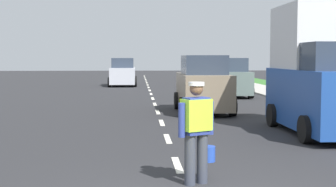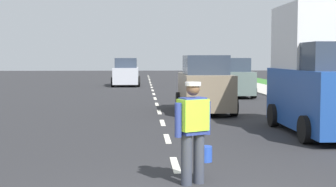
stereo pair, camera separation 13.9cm
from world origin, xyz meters
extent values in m
plane|color=#28282B|center=(0.00, 21.00, 0.00)|extent=(96.00, 96.00, 0.00)
cube|color=silver|center=(0.00, 2.70, 0.01)|extent=(0.14, 1.40, 0.01)
cube|color=silver|center=(0.00, 5.70, 0.01)|extent=(0.14, 1.40, 0.01)
cube|color=silver|center=(0.00, 8.70, 0.01)|extent=(0.14, 1.40, 0.01)
cube|color=silver|center=(0.00, 11.70, 0.01)|extent=(0.14, 1.40, 0.01)
cube|color=silver|center=(0.00, 14.70, 0.01)|extent=(0.14, 1.40, 0.01)
cube|color=silver|center=(0.00, 17.70, 0.01)|extent=(0.14, 1.40, 0.01)
cube|color=silver|center=(0.00, 20.70, 0.01)|extent=(0.14, 1.40, 0.01)
cube|color=silver|center=(0.00, 23.70, 0.01)|extent=(0.14, 1.40, 0.01)
cube|color=silver|center=(0.00, 26.70, 0.01)|extent=(0.14, 1.40, 0.01)
cube|color=silver|center=(0.00, 29.70, 0.01)|extent=(0.14, 1.40, 0.01)
cube|color=silver|center=(0.00, 32.70, 0.01)|extent=(0.14, 1.40, 0.01)
cube|color=silver|center=(0.00, 35.70, 0.01)|extent=(0.14, 1.40, 0.01)
cube|color=silver|center=(0.00, 38.70, 0.01)|extent=(0.14, 1.40, 0.01)
cube|color=silver|center=(0.00, 41.70, 0.01)|extent=(0.14, 1.40, 0.01)
cube|color=silver|center=(0.00, 44.70, 0.01)|extent=(0.14, 1.40, 0.01)
cube|color=silver|center=(0.00, 47.70, 0.01)|extent=(0.14, 1.40, 0.01)
cylinder|color=#383D4C|center=(0.08, 1.25, 0.41)|extent=(0.18, 0.18, 0.82)
cylinder|color=#383D4C|center=(0.30, 1.36, 0.41)|extent=(0.18, 0.18, 0.82)
cube|color=navy|center=(0.19, 1.31, 1.12)|extent=(0.47, 0.40, 0.60)
cube|color=#A5EA33|center=(0.19, 1.31, 1.14)|extent=(0.54, 0.46, 0.51)
cylinder|color=navy|center=(-0.06, 1.18, 1.07)|extent=(0.11, 0.11, 0.55)
cylinder|color=navy|center=(0.44, 1.43, 1.07)|extent=(0.11, 0.11, 0.55)
sphere|color=brown|center=(0.19, 1.31, 1.56)|extent=(0.22, 0.22, 0.22)
cylinder|color=silver|center=(0.19, 1.31, 1.64)|extent=(0.26, 0.26, 0.06)
cylinder|color=#2347B7|center=(0.41, 1.53, 0.45)|extent=(0.26, 0.26, 0.26)
cube|color=#1E4799|center=(4.24, 6.27, 0.96)|extent=(1.90, 4.60, 1.56)
cube|color=#2D3847|center=(4.24, 5.47, 2.09)|extent=(1.67, 1.61, 0.70)
cube|color=silver|center=(4.24, 7.08, 2.64)|extent=(1.80, 2.53, 1.80)
cylinder|color=black|center=(3.27, 7.70, 0.34)|extent=(0.22, 0.68, 0.68)
cylinder|color=black|center=(5.21, 7.70, 0.34)|extent=(0.22, 0.68, 0.68)
cylinder|color=black|center=(3.27, 4.85, 0.34)|extent=(0.22, 0.68, 0.68)
cube|color=gray|center=(1.71, 11.54, 0.81)|extent=(1.72, 3.88, 1.26)
cube|color=#2D3847|center=(1.71, 11.44, 1.79)|extent=(1.52, 2.13, 0.70)
cylinder|color=black|center=(0.82, 12.74, 0.34)|extent=(0.22, 0.68, 0.68)
cylinder|color=black|center=(2.59, 12.74, 0.34)|extent=(0.22, 0.68, 0.68)
cylinder|color=black|center=(0.82, 10.34, 0.34)|extent=(0.22, 0.68, 0.68)
cylinder|color=black|center=(2.59, 10.34, 0.34)|extent=(0.22, 0.68, 0.68)
cube|color=silver|center=(-1.81, 28.63, 0.75)|extent=(1.75, 3.99, 1.14)
cube|color=#2D3847|center=(-1.81, 28.73, 1.67)|extent=(1.54, 2.19, 0.70)
cylinder|color=black|center=(-0.92, 27.39, 0.34)|extent=(0.22, 0.68, 0.68)
cylinder|color=black|center=(-2.71, 27.39, 0.34)|extent=(0.22, 0.68, 0.68)
cylinder|color=black|center=(-0.92, 29.87, 0.34)|extent=(0.22, 0.68, 0.68)
cylinder|color=black|center=(-2.71, 29.87, 0.34)|extent=(0.22, 0.68, 0.68)
cube|color=slate|center=(4.07, 18.87, 0.76)|extent=(1.75, 4.10, 1.16)
cube|color=#2D3847|center=(4.07, 18.77, 1.69)|extent=(1.54, 2.25, 0.70)
cylinder|color=black|center=(3.17, 20.14, 0.34)|extent=(0.22, 0.68, 0.68)
cylinder|color=black|center=(4.97, 20.14, 0.34)|extent=(0.22, 0.68, 0.68)
cylinder|color=black|center=(3.17, 17.60, 0.34)|extent=(0.22, 0.68, 0.68)
cylinder|color=black|center=(4.97, 17.60, 0.34)|extent=(0.22, 0.68, 0.68)
camera|label=1|loc=(-0.76, -6.41, 2.07)|focal=51.66mm
camera|label=2|loc=(-0.62, -6.42, 2.07)|focal=51.66mm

